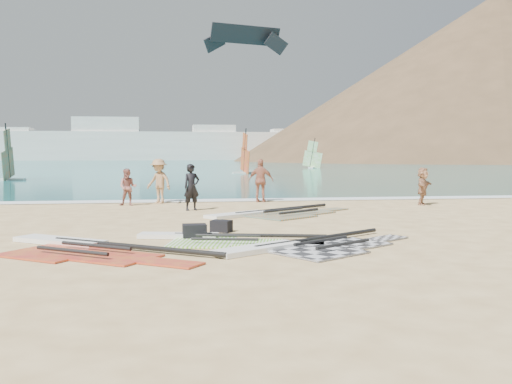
{
  "coord_description": "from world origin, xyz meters",
  "views": [
    {
      "loc": [
        -1.95,
        -14.48,
        2.31
      ],
      "look_at": [
        0.77,
        4.0,
        1.0
      ],
      "focal_mm": 40.0,
      "sensor_mm": 36.0,
      "label": 1
    }
  ],
  "objects": [
    {
      "name": "far_town",
      "position": [
        -15.72,
        150.0,
        4.49
      ],
      "size": [
        160.0,
        8.0,
        12.0
      ],
      "color": "white",
      "rests_on": "ground"
    },
    {
      "name": "rig_grey",
      "position": [
        1.2,
        -1.3,
        0.05
      ],
      "size": [
        5.45,
        4.06,
        0.2
      ],
      "rotation": [
        0.0,
        0.0,
        0.58
      ],
      "color": "#262629",
      "rests_on": "ground"
    },
    {
      "name": "gear_bag_near",
      "position": [
        -1.38,
        0.62,
        0.2
      ],
      "size": [
        0.64,
        0.48,
        0.4
      ],
      "primitive_type": "cube",
      "rotation": [
        0.0,
        0.0,
        0.04
      ],
      "color": "black",
      "rests_on": "ground"
    },
    {
      "name": "gear_bag_far",
      "position": [
        -0.56,
        1.89,
        0.17
      ],
      "size": [
        0.69,
        0.62,
        0.34
      ],
      "primitive_type": "cube",
      "rotation": [
        0.0,
        0.0,
        -0.52
      ],
      "color": "black",
      "rests_on": "ground"
    },
    {
      "name": "beachgoer_back",
      "position": [
        2.1,
        11.49,
        1.0
      ],
      "size": [
        1.26,
        0.82,
        2.0
      ],
      "primitive_type": "imported",
      "rotation": [
        0.0,
        0.0,
        2.83
      ],
      "color": "#B76D53",
      "rests_on": "ground"
    },
    {
      "name": "ground",
      "position": [
        0.0,
        0.0,
        0.0
      ],
      "size": [
        300.0,
        300.0,
        0.0
      ],
      "primitive_type": "plane",
      "color": "#DFC082",
      "rests_on": "ground"
    },
    {
      "name": "windsurfer_centre",
      "position": [
        5.74,
        45.93,
        1.38
      ],
      "size": [
        2.76,
        3.23,
        4.87
      ],
      "rotation": [
        0.0,
        0.0,
        0.17
      ],
      "color": "white",
      "rests_on": "ground"
    },
    {
      "name": "rig_orange",
      "position": [
        1.69,
        6.07,
        0.05
      ],
      "size": [
        5.95,
        4.64,
        0.2
      ],
      "rotation": [
        0.0,
        0.0,
        0.63
      ],
      "color": "orange",
      "rests_on": "ground"
    },
    {
      "name": "windsurfer_right",
      "position": [
        17.93,
        65.13,
        1.28
      ],
      "size": [
        2.66,
        2.46,
        4.4
      ],
      "rotation": [
        0.0,
        0.0,
        1.1
      ],
      "color": "white",
      "rests_on": "ground"
    },
    {
      "name": "beachgoer_right",
      "position": [
        8.92,
        9.12,
        0.83
      ],
      "size": [
        1.31,
        1.52,
        1.65
      ],
      "primitive_type": "imported",
      "rotation": [
        0.0,
        0.0,
        0.93
      ],
      "color": "tan",
      "rests_on": "ground"
    },
    {
      "name": "kitesurf_kite",
      "position": [
        4.41,
        34.94,
        12.2
      ],
      "size": [
        7.25,
        2.45,
        2.42
      ],
      "rotation": [
        0.0,
        0.0,
        0.26
      ],
      "color": "black",
      "rests_on": "ground"
    },
    {
      "name": "sea",
      "position": [
        0.0,
        132.0,
        0.0
      ],
      "size": [
        300.0,
        240.0,
        0.06
      ],
      "primitive_type": "cube",
      "color": "#0D555D",
      "rests_on": "ground"
    },
    {
      "name": "beachgoer_left",
      "position": [
        -3.86,
        10.59,
        0.8
      ],
      "size": [
        0.85,
        0.71,
        1.6
      ],
      "primitive_type": "imported",
      "rotation": [
        0.0,
        0.0,
        -0.14
      ],
      "color": "#AA665B",
      "rests_on": "ground"
    },
    {
      "name": "windsurfer_left",
      "position": [
        -15.11,
        34.1,
        1.35
      ],
      "size": [
        2.6,
        3.14,
        4.69
      ],
      "rotation": [
        0.0,
        0.0,
        -0.05
      ],
      "color": "white",
      "rests_on": "ground"
    },
    {
      "name": "headland_main",
      "position": [
        85.0,
        130.0,
        0.0
      ],
      "size": [
        143.0,
        143.0,
        45.0
      ],
      "primitive_type": "cone",
      "color": "brown",
      "rests_on": "ground"
    },
    {
      "name": "surf_line",
      "position": [
        0.0,
        12.3,
        0.0
      ],
      "size": [
        300.0,
        1.2,
        0.04
      ],
      "primitive_type": "cube",
      "color": "white",
      "rests_on": "ground"
    },
    {
      "name": "rig_green",
      "position": [
        -0.95,
        0.21,
        0.05
      ],
      "size": [
        4.97,
        2.5,
        0.2
      ],
      "rotation": [
        0.0,
        0.0,
        -0.23
      ],
      "color": "#63BE19",
      "rests_on": "ground"
    },
    {
      "name": "rig_red",
      "position": [
        -4.06,
        -0.76,
        0.05
      ],
      "size": [
        5.23,
        4.76,
        0.2
      ],
      "rotation": [
        0.0,
        0.0,
        -0.61
      ],
      "color": "#B61428",
      "rests_on": "ground"
    },
    {
      "name": "beachgoer_mid",
      "position": [
        -2.56,
        11.5,
        1.01
      ],
      "size": [
        1.48,
        1.41,
        2.01
      ],
      "primitive_type": "imported",
      "rotation": [
        0.0,
        0.0,
        -0.7
      ],
      "color": "tan",
      "rests_on": "ground"
    },
    {
      "name": "person_wetsuit",
      "position": [
        -1.2,
        8.14,
        0.92
      ],
      "size": [
        0.79,
        0.67,
        1.85
      ],
      "primitive_type": "imported",
      "rotation": [
        0.0,
        0.0,
        0.41
      ],
      "color": "black",
      "rests_on": "ground"
    }
  ]
}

